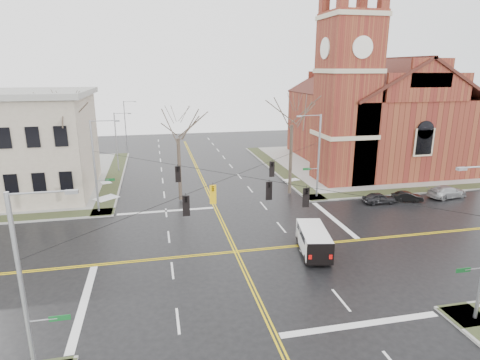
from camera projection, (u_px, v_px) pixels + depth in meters
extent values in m
plane|color=black|center=(236.00, 252.00, 31.26)|extent=(120.00, 120.00, 0.00)
cube|color=gray|center=(366.00, 163.00, 59.84)|extent=(30.00, 30.00, 0.15)
cube|color=#29321B|center=(278.00, 168.00, 57.02)|extent=(2.00, 30.00, 0.02)
cube|color=#29321B|center=(426.00, 189.00, 46.83)|extent=(30.00, 2.00, 0.02)
cube|color=#29321B|center=(114.00, 176.00, 52.48)|extent=(2.00, 30.00, 0.02)
cube|color=gold|center=(234.00, 252.00, 31.23)|extent=(0.12, 100.00, 0.01)
cube|color=gold|center=(237.00, 251.00, 31.28)|extent=(0.12, 100.00, 0.01)
cube|color=gold|center=(236.00, 252.00, 31.14)|extent=(100.00, 0.12, 0.01)
cube|color=gold|center=(236.00, 251.00, 31.37)|extent=(100.00, 0.12, 0.01)
cube|color=silver|center=(361.00, 324.00, 22.38)|extent=(9.50, 0.50, 0.01)
cube|color=silver|center=(166.00, 211.00, 40.12)|extent=(9.50, 0.50, 0.01)
cube|color=silver|center=(84.00, 303.00, 24.42)|extent=(0.50, 9.50, 0.01)
cube|color=silver|center=(333.00, 219.00, 38.09)|extent=(0.50, 9.50, 0.01)
cube|color=maroon|center=(346.00, 101.00, 48.02)|extent=(6.00, 6.00, 20.00)
cube|color=#BDB192|center=(352.00, 16.00, 45.46)|extent=(6.30, 6.30, 0.50)
cylinder|color=silver|center=(363.00, 47.00, 43.53)|extent=(2.40, 0.15, 2.40)
cylinder|color=silver|center=(325.00, 48.00, 45.78)|extent=(0.15, 2.40, 2.40)
cube|color=maroon|center=(371.00, 129.00, 59.66)|extent=(18.00, 24.00, 10.00)
cube|color=maroon|center=(330.00, 159.00, 52.90)|extent=(2.00, 5.00, 4.40)
cube|color=gray|center=(4.00, 146.00, 44.14)|extent=(18.00, 14.00, 11.00)
cylinder|color=gray|center=(319.00, 156.00, 43.16)|extent=(0.20, 0.20, 9.00)
cylinder|color=gray|center=(313.00, 169.00, 43.41)|extent=(1.20, 0.06, 0.06)
cube|color=#0D4E1D|center=(307.00, 169.00, 43.26)|extent=(0.90, 0.04, 0.25)
cylinder|color=gray|center=(310.00, 116.00, 41.73)|extent=(2.40, 0.08, 0.08)
cube|color=gray|center=(299.00, 116.00, 41.50)|extent=(0.50, 0.22, 0.15)
cylinder|color=gray|center=(95.00, 167.00, 38.50)|extent=(0.20, 0.20, 9.00)
cylinder|color=gray|center=(102.00, 180.00, 38.98)|extent=(1.20, 0.06, 0.06)
cube|color=#0D4E1D|center=(110.00, 180.00, 39.12)|extent=(0.90, 0.04, 0.25)
cylinder|color=gray|center=(103.00, 121.00, 37.55)|extent=(2.40, 0.08, 0.08)
cube|color=gray|center=(117.00, 121.00, 37.81)|extent=(0.50, 0.22, 0.15)
cylinder|color=gray|center=(475.00, 269.00, 21.75)|extent=(1.20, 0.06, 0.06)
cube|color=#0D4E1D|center=(463.00, 270.00, 21.61)|extent=(0.90, 0.04, 0.25)
cube|color=gray|center=(462.00, 169.00, 19.85)|extent=(0.50, 0.22, 0.15)
cylinder|color=gray|center=(23.00, 294.00, 16.84)|extent=(0.20, 0.20, 9.00)
cylinder|color=gray|center=(42.00, 320.00, 17.33)|extent=(1.20, 0.06, 0.06)
cube|color=#0D4E1D|center=(60.00, 318.00, 17.47)|extent=(0.90, 0.04, 0.25)
cylinder|color=gray|center=(39.00, 193.00, 15.90)|extent=(2.40, 0.08, 0.08)
cube|color=gray|center=(72.00, 192.00, 16.16)|extent=(0.50, 0.22, 0.15)
cylinder|color=black|center=(236.00, 175.00, 29.59)|extent=(23.02, 23.02, 0.03)
cylinder|color=black|center=(236.00, 175.00, 29.59)|extent=(23.02, 23.02, 0.03)
imported|color=black|center=(186.00, 206.00, 25.21)|extent=(0.21, 0.26, 1.30)
imported|color=black|center=(272.00, 169.00, 34.37)|extent=(0.21, 0.26, 1.30)
imported|color=#E8B20D|center=(213.00, 194.00, 27.50)|extent=(0.21, 0.26, 1.30)
imported|color=black|center=(178.00, 174.00, 32.74)|extent=(0.21, 0.26, 1.30)
imported|color=black|center=(306.00, 198.00, 26.83)|extent=(0.21, 0.26, 1.30)
imported|color=black|center=(269.00, 191.00, 28.31)|extent=(0.21, 0.26, 1.30)
cylinder|color=gray|center=(116.00, 142.00, 54.32)|extent=(0.16, 0.16, 8.00)
cylinder|color=gray|center=(122.00, 113.00, 53.47)|extent=(2.00, 0.07, 0.07)
cube|color=gray|center=(130.00, 113.00, 53.69)|extent=(0.45, 0.20, 0.13)
cylinder|color=gray|center=(125.00, 123.00, 73.15)|extent=(0.16, 0.16, 8.00)
cylinder|color=gray|center=(129.00, 101.00, 72.30)|extent=(2.00, 0.07, 0.07)
cube|color=gray|center=(135.00, 102.00, 72.51)|extent=(0.45, 0.20, 0.13)
cube|color=white|center=(314.00, 240.00, 30.69)|extent=(2.83, 5.24, 1.59)
cube|color=white|center=(308.00, 232.00, 32.74)|extent=(2.04, 1.19, 1.12)
cube|color=black|center=(308.00, 225.00, 32.92)|extent=(1.72, 0.44, 0.75)
cube|color=black|center=(313.00, 233.00, 30.73)|extent=(2.54, 3.68, 0.51)
cube|color=#B70C0A|center=(310.00, 257.00, 28.29)|extent=(0.23, 0.11, 0.32)
cube|color=#B70C0A|center=(331.00, 257.00, 28.32)|extent=(0.23, 0.11, 0.32)
cube|color=black|center=(313.00, 250.00, 30.91)|extent=(2.88, 5.29, 0.09)
cylinder|color=black|center=(299.00, 241.00, 32.47)|extent=(0.37, 0.71, 0.67)
cylinder|color=black|center=(320.00, 240.00, 32.50)|extent=(0.37, 0.71, 0.67)
cylinder|color=black|center=(306.00, 259.00, 29.31)|extent=(0.37, 0.71, 0.67)
cylinder|color=black|center=(329.00, 259.00, 29.34)|extent=(0.37, 0.71, 0.67)
imported|color=black|center=(379.00, 198.00, 42.28)|extent=(3.47, 1.47, 1.17)
imported|color=black|center=(407.00, 197.00, 42.92)|extent=(3.37, 1.79, 1.05)
imported|color=#A6A7A9|center=(447.00, 192.00, 44.20)|extent=(4.85, 2.58, 1.34)
cylinder|color=#3E3427|center=(72.00, 165.00, 40.68)|extent=(0.36, 0.36, 8.26)
cylinder|color=#3E3427|center=(179.00, 170.00, 42.36)|extent=(0.36, 0.36, 6.63)
cylinder|color=#3E3427|center=(291.00, 160.00, 44.48)|extent=(0.36, 0.36, 7.71)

